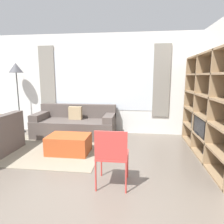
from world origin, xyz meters
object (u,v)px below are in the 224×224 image
at_px(floor_lamp, 16,72).
at_px(shelving_unit, 213,107).
at_px(couch_main, 75,125).
at_px(ottoman, 69,144).
at_px(folding_chair, 112,153).

bearing_deg(floor_lamp, shelving_unit, -14.21).
height_order(couch_main, floor_lamp, floor_lamp).
relative_size(ottoman, folding_chair, 0.97).
bearing_deg(couch_main, floor_lamp, 173.73).
bearing_deg(shelving_unit, couch_main, 161.64).
height_order(ottoman, floor_lamp, floor_lamp).
relative_size(couch_main, folding_chair, 2.43).
bearing_deg(folding_chair, couch_main, -61.45).
distance_m(shelving_unit, floor_lamp, 4.92).
height_order(shelving_unit, couch_main, shelving_unit).
xyz_separation_m(shelving_unit, ottoman, (-2.81, -0.17, -0.80)).
bearing_deg(ottoman, couch_main, 101.30).
relative_size(shelving_unit, couch_main, 1.25).
bearing_deg(floor_lamp, couch_main, -6.27).
distance_m(couch_main, folding_chair, 2.69).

